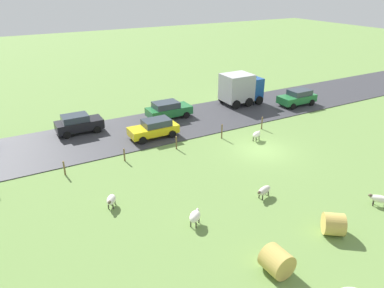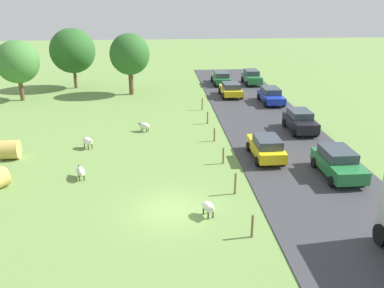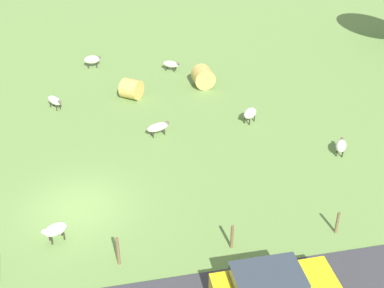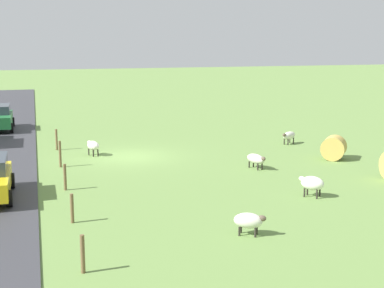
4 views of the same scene
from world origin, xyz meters
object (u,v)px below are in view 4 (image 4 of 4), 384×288
(sheep_1, at_px, (312,183))
(hay_bale_1, at_px, (334,148))
(sheep_0, at_px, (256,159))
(sheep_5, at_px, (93,146))
(sheep_6, at_px, (289,136))
(sheep_3, at_px, (249,221))

(sheep_1, xyz_separation_m, hay_bale_1, (-4.29, -6.12, 0.05))
(hay_bale_1, bearing_deg, sheep_0, 11.34)
(sheep_0, relative_size, hay_bale_1, 1.10)
(sheep_1, distance_m, sheep_5, 12.81)
(sheep_6, xyz_separation_m, hay_bale_1, (-0.44, 4.52, 0.10))
(sheep_3, bearing_deg, sheep_5, -75.54)
(sheep_5, relative_size, hay_bale_1, 0.89)
(sheep_0, bearing_deg, sheep_5, -35.44)
(sheep_1, xyz_separation_m, sheep_3, (4.00, 3.53, -0.08))
(sheep_3, bearing_deg, sheep_1, -138.55)
(sheep_1, distance_m, hay_bale_1, 7.47)
(sheep_0, bearing_deg, sheep_3, 67.25)
(sheep_0, xyz_separation_m, sheep_3, (3.65, 8.72, 0.00))
(sheep_1, distance_m, sheep_6, 11.31)
(sheep_3, distance_m, sheep_6, 16.20)
(sheep_5, bearing_deg, sheep_0, 144.56)
(sheep_0, height_order, sheep_5, sheep_5)
(sheep_0, relative_size, sheep_1, 1.24)
(sheep_0, distance_m, sheep_1, 5.20)
(sheep_6, height_order, hay_bale_1, hay_bale_1)
(sheep_1, bearing_deg, sheep_6, -109.90)
(sheep_5, bearing_deg, hay_bale_1, 160.43)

